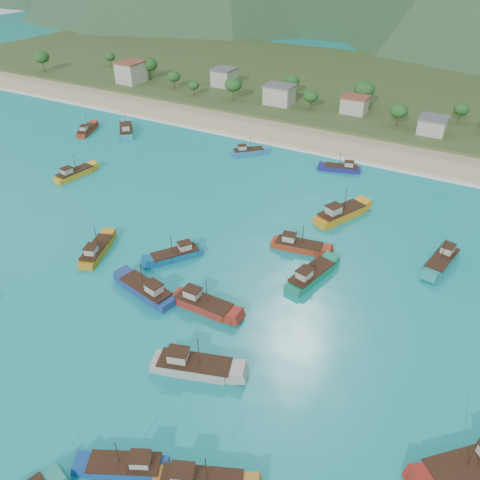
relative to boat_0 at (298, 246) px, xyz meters
The scene contains 22 objects.
ground 26.33m from the boat_0, 110.99° to the right, with size 600.00×600.00×0.00m, color #0D908F.
beach 55.24m from the boat_0, 99.83° to the left, with size 400.00×18.00×1.20m, color beige.
land 115.81m from the boat_0, 94.67° to the left, with size 400.00×110.00×2.40m, color #385123.
surf_line 45.91m from the boat_0, 101.86° to the left, with size 400.00×2.50×0.08m, color white.
village 76.71m from the boat_0, 90.07° to the left, with size 214.52×22.13×7.27m.
vegetation 80.69m from the boat_0, 103.23° to the left, with size 275.66×25.68×8.95m.
boat_0 is the anchor object (origin of this frame).
boat_1 22.77m from the boat_0, 143.57° to the right, with size 7.74×9.43×5.63m.
boat_7 29.41m from the boat_0, 123.95° to the right, with size 11.25×5.31×6.40m.
boat_9 46.41m from the boat_0, 130.08° to the left, with size 8.18×7.98×5.21m.
boat_11 23.61m from the boat_0, 106.10° to the right, with size 10.46×3.11×6.18m.
boat_15 49.37m from the boat_0, 89.18° to the right, with size 9.18×6.39×5.29m.
boat_16 37.49m from the boat_0, 148.17° to the right, with size 6.13×10.29×5.84m.
boat_18 15.21m from the boat_0, 78.01° to the left, with size 8.30×12.61×7.21m.
boat_19 25.80m from the boat_0, 18.35° to the left, with size 4.90×10.68×6.08m.
boat_20 37.71m from the boat_0, 96.45° to the left, with size 9.34×5.10×5.29m.
boat_21 60.22m from the boat_0, behind, with size 4.23×10.35×5.94m.
boat_23 9.44m from the boat_0, 53.63° to the right, with size 5.56×11.16×6.33m.
boat_24 83.54m from the boat_0, 161.79° to the left, with size 6.21×9.88×5.63m.
boat_25 34.03m from the boat_0, 91.26° to the right, with size 11.60×6.60×6.57m.
boat_27 46.06m from the boat_0, 42.25° to the right, with size 10.81×10.63×6.92m.
boat_31 75.43m from the boat_0, 155.50° to the left, with size 10.45×10.96×6.91m.
Camera 1 is at (35.41, -44.30, 50.00)m, focal length 35.00 mm.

